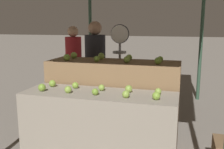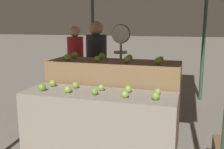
% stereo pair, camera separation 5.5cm
% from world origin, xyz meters
% --- Properties ---
extents(display_counter_front, '(1.69, 0.55, 0.84)m').
position_xyz_m(display_counter_front, '(0.00, 0.00, 0.42)').
color(display_counter_front, gray).
rests_on(display_counter_front, ground_plane).
extents(display_counter_back, '(1.69, 0.55, 1.11)m').
position_xyz_m(display_counter_back, '(0.00, 0.60, 0.55)').
color(display_counter_back, olive).
rests_on(display_counter_back, ground_plane).
extents(apple_front_0, '(0.09, 0.09, 0.09)m').
position_xyz_m(apple_front_0, '(-0.63, -0.10, 0.89)').
color(apple_front_0, '#7AA338').
rests_on(apple_front_0, display_counter_front).
extents(apple_front_1, '(0.08, 0.08, 0.08)m').
position_xyz_m(apple_front_1, '(-0.32, -0.10, 0.88)').
color(apple_front_1, '#8EB247').
rests_on(apple_front_1, display_counter_front).
extents(apple_front_2, '(0.07, 0.07, 0.07)m').
position_xyz_m(apple_front_2, '(-0.01, -0.10, 0.88)').
color(apple_front_2, '#7AA338').
rests_on(apple_front_2, display_counter_front).
extents(apple_front_3, '(0.08, 0.08, 0.08)m').
position_xyz_m(apple_front_3, '(0.32, -0.11, 0.88)').
color(apple_front_3, '#8EB247').
rests_on(apple_front_3, display_counter_front).
extents(apple_front_4, '(0.08, 0.08, 0.08)m').
position_xyz_m(apple_front_4, '(0.63, -0.10, 0.88)').
color(apple_front_4, '#84AD3D').
rests_on(apple_front_4, display_counter_front).
extents(apple_front_5, '(0.08, 0.08, 0.08)m').
position_xyz_m(apple_front_5, '(-0.62, 0.12, 0.88)').
color(apple_front_5, '#84AD3D').
rests_on(apple_front_5, display_counter_front).
extents(apple_front_6, '(0.07, 0.07, 0.07)m').
position_xyz_m(apple_front_6, '(-0.32, 0.12, 0.88)').
color(apple_front_6, '#84AD3D').
rests_on(apple_front_6, display_counter_front).
extents(apple_front_7, '(0.07, 0.07, 0.07)m').
position_xyz_m(apple_front_7, '(0.00, 0.10, 0.88)').
color(apple_front_7, '#8EB247').
rests_on(apple_front_7, display_counter_front).
extents(apple_front_8, '(0.08, 0.08, 0.08)m').
position_xyz_m(apple_front_8, '(0.31, 0.11, 0.88)').
color(apple_front_8, '#8EB247').
rests_on(apple_front_8, display_counter_front).
extents(apple_front_9, '(0.07, 0.07, 0.07)m').
position_xyz_m(apple_front_9, '(0.63, 0.10, 0.88)').
color(apple_front_9, '#8EB247').
rests_on(apple_front_9, display_counter_front).
extents(apple_back_0, '(0.09, 0.09, 0.09)m').
position_xyz_m(apple_back_0, '(-0.59, 0.48, 1.15)').
color(apple_back_0, '#84AD3D').
rests_on(apple_back_0, display_counter_back).
extents(apple_back_1, '(0.07, 0.07, 0.07)m').
position_xyz_m(apple_back_1, '(-0.19, 0.48, 1.15)').
color(apple_back_1, '#84AD3D').
rests_on(apple_back_1, display_counter_back).
extents(apple_back_2, '(0.08, 0.08, 0.08)m').
position_xyz_m(apple_back_2, '(0.20, 0.50, 1.15)').
color(apple_back_2, '#8EB247').
rests_on(apple_back_2, display_counter_back).
extents(apple_back_3, '(0.08, 0.08, 0.08)m').
position_xyz_m(apple_back_3, '(0.58, 0.49, 1.15)').
color(apple_back_3, '#7AA338').
rests_on(apple_back_3, display_counter_back).
extents(apple_back_4, '(0.09, 0.09, 0.09)m').
position_xyz_m(apple_back_4, '(-0.59, 0.70, 1.15)').
color(apple_back_4, '#8EB247').
rests_on(apple_back_4, display_counter_back).
extents(apple_back_5, '(0.09, 0.09, 0.09)m').
position_xyz_m(apple_back_5, '(-0.20, 0.72, 1.15)').
color(apple_back_5, '#8EB247').
rests_on(apple_back_5, display_counter_back).
extents(apple_back_6, '(0.08, 0.08, 0.08)m').
position_xyz_m(apple_back_6, '(0.19, 0.70, 1.15)').
color(apple_back_6, '#8EB247').
rests_on(apple_back_6, display_counter_back).
extents(apple_back_7, '(0.07, 0.07, 0.07)m').
position_xyz_m(apple_back_7, '(0.59, 0.70, 1.14)').
color(apple_back_7, '#7AA338').
rests_on(apple_back_7, display_counter_back).
extents(produce_scale, '(0.28, 0.20, 1.57)m').
position_xyz_m(produce_scale, '(-0.05, 1.15, 1.14)').
color(produce_scale, '#99999E').
rests_on(produce_scale, ground_plane).
extents(person_vendor_at_scale, '(0.43, 0.43, 1.62)m').
position_xyz_m(person_vendor_at_scale, '(-0.49, 1.29, 0.94)').
color(person_vendor_at_scale, '#2D2D38').
rests_on(person_vendor_at_scale, ground_plane).
extents(person_customer_left, '(0.33, 0.33, 1.54)m').
position_xyz_m(person_customer_left, '(-1.14, 1.94, 0.89)').
color(person_customer_left, '#2D2D38').
rests_on(person_customer_left, ground_plane).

